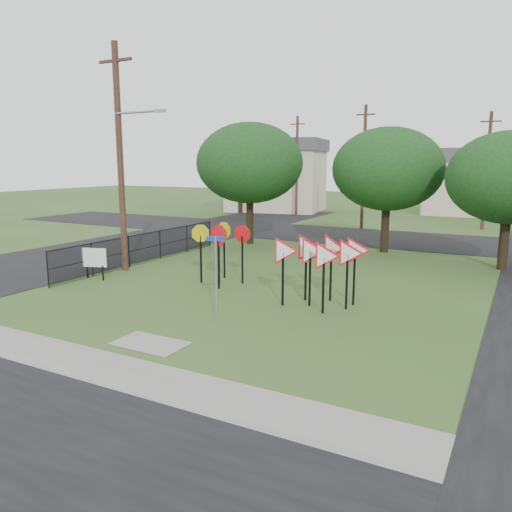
{
  "coord_description": "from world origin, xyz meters",
  "views": [
    {
      "loc": [
        8.76,
        -12.45,
        4.9
      ],
      "look_at": [
        0.39,
        3.0,
        1.6
      ],
      "focal_mm": 35.0,
      "sensor_mm": 36.0,
      "label": 1
    }
  ],
  "objects_px": {
    "street_name_sign": "(216,274)",
    "info_board": "(94,259)",
    "stop_sign_cluster": "(221,240)",
    "yield_sign_cluster": "(322,254)"
  },
  "relations": [
    {
      "from": "stop_sign_cluster",
      "to": "info_board",
      "type": "distance_m",
      "value": 5.53
    },
    {
      "from": "yield_sign_cluster",
      "to": "stop_sign_cluster",
      "type": "bearing_deg",
      "value": 166.83
    },
    {
      "from": "street_name_sign",
      "to": "stop_sign_cluster",
      "type": "height_order",
      "value": "street_name_sign"
    },
    {
      "from": "street_name_sign",
      "to": "stop_sign_cluster",
      "type": "xyz_separation_m",
      "value": [
        -2.69,
        4.52,
        0.23
      ]
    },
    {
      "from": "street_name_sign",
      "to": "yield_sign_cluster",
      "type": "relative_size",
      "value": 0.87
    },
    {
      "from": "street_name_sign",
      "to": "yield_sign_cluster",
      "type": "xyz_separation_m",
      "value": [
        2.13,
        3.39,
        0.24
      ]
    },
    {
      "from": "street_name_sign",
      "to": "info_board",
      "type": "relative_size",
      "value": 2.02
    },
    {
      "from": "street_name_sign",
      "to": "info_board",
      "type": "distance_m",
      "value": 8.2
    },
    {
      "from": "street_name_sign",
      "to": "stop_sign_cluster",
      "type": "bearing_deg",
      "value": 120.82
    },
    {
      "from": "stop_sign_cluster",
      "to": "yield_sign_cluster",
      "type": "distance_m",
      "value": 4.95
    }
  ]
}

